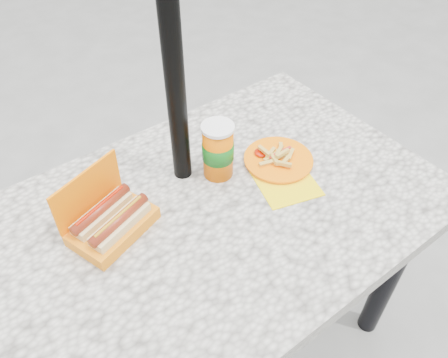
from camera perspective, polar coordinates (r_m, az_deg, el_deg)
ground at (r=1.78m, az=-0.70°, el=-20.08°), size 60.00×60.00×0.00m
picnic_table at (r=1.23m, az=-0.96°, el=-6.99°), size 1.20×0.80×0.75m
umbrella_pole at (r=1.04m, az=-6.68°, el=15.02°), size 0.05×0.05×2.20m
hotdog_box at (r=1.10m, az=-14.61°, el=-5.24°), size 0.23×0.19×0.17m
fries_plate at (r=1.27m, az=7.12°, el=2.38°), size 0.24×0.28×0.04m
soda_cup at (r=1.18m, az=-0.79°, el=3.75°), size 0.09×0.09×0.17m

